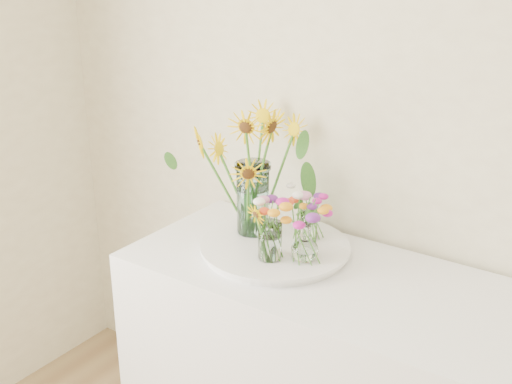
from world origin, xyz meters
TOP-DOWN VIEW (x-y plane):
  - tray at (-0.77, 1.96)m, footprint 0.48×0.48m
  - mason_jar at (-0.89, 2.00)m, footprint 0.13×0.13m
  - sunflower_bouquet at (-0.89, 2.00)m, footprint 0.70×0.70m
  - small_vase_a at (-0.73, 1.86)m, footprint 0.09×0.09m
  - wildflower_posy_a at (-0.73, 1.86)m, footprint 0.18×0.18m
  - small_vase_b at (-0.64, 1.92)m, footprint 0.10×0.10m
  - wildflower_posy_b at (-0.64, 1.92)m, footprint 0.22×0.22m
  - small_vase_c at (-0.71, 2.07)m, footprint 0.07×0.07m
  - wildflower_posy_c at (-0.71, 2.07)m, footprint 0.21×0.21m

SIDE VIEW (x-z plane):
  - tray at x=-0.77m, z-range 0.90..0.92m
  - small_vase_c at x=-0.71m, z-range 0.93..1.03m
  - small_vase_b at x=-0.64m, z-range 0.93..1.05m
  - small_vase_a at x=-0.73m, z-range 0.93..1.05m
  - wildflower_posy_c at x=-0.71m, z-range 0.93..1.12m
  - wildflower_posy_b at x=-0.64m, z-range 0.93..1.14m
  - wildflower_posy_a at x=-0.73m, z-range 0.93..1.14m
  - mason_jar at x=-0.89m, z-range 0.93..1.18m
  - sunflower_bouquet at x=-0.89m, z-range 0.93..1.40m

